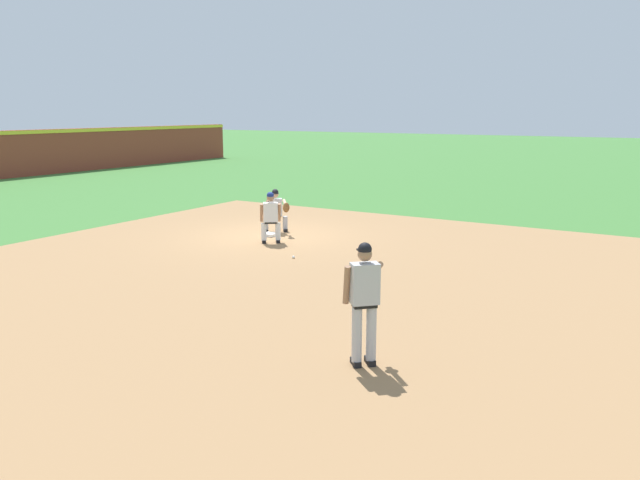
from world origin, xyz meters
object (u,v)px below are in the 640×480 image
first_base_bag (270,235)px  first_baseman (276,209)px  pitcher (365,296)px  baseball (293,257)px  baserunner (271,215)px

first_base_bag → first_baseman: first_baseman is taller
pitcher → first_base_bag: bearing=43.7°
first_base_bag → pitcher: bearing=-136.3°
baseball → pitcher: size_ratio=0.04×
first_baseman → baserunner: (-1.38, -0.78, 0.06)m
first_base_bag → baserunner: size_ratio=0.26×
first_base_bag → baseball: first_base_bag is taller
baseball → first_baseman: bearing=41.9°
first_base_bag → pitcher: size_ratio=0.20×
first_baseman → baserunner: bearing=-150.7°
pitcher → first_baseman: bearing=42.1°
baseball → pitcher: pitcher is taller
baseball → pitcher: 6.96m
baseball → baserunner: size_ratio=0.05×
first_baseman → baseball: bearing=-138.1°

